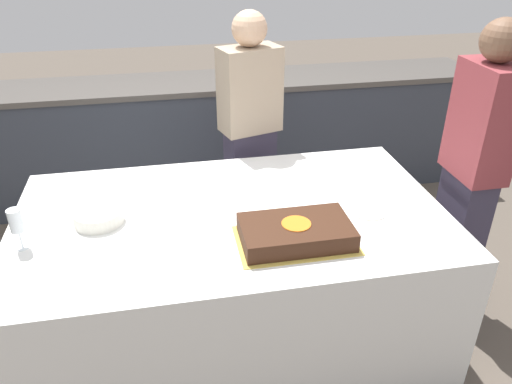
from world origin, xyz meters
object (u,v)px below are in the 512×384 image
plate_stack (98,216)px  wine_glass (16,222)px  person_seated_right (471,174)px  cake (296,232)px  person_cutting_cake (250,135)px

plate_stack → wine_glass: 0.35m
wine_glass → person_seated_right: bearing=3.0°
person_seated_right → cake: bearing=-74.0°
person_seated_right → person_cutting_cake: bearing=-129.1°
plate_stack → person_seated_right: (1.85, -0.03, 0.05)m
cake → person_cutting_cake: (0.00, 1.10, 0.01)m
plate_stack → cake: bearing=-20.6°
wine_glass → person_cutting_cake: 1.48m
cake → person_seated_right: person_seated_right is taller
wine_glass → person_cutting_cake: person_cutting_cake is taller
person_cutting_cake → wine_glass: bearing=22.2°
plate_stack → person_cutting_cake: bearing=42.4°
person_cutting_cake → plate_stack: bearing=26.0°
wine_glass → cake: bearing=-8.5°
plate_stack → person_cutting_cake: size_ratio=0.15×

